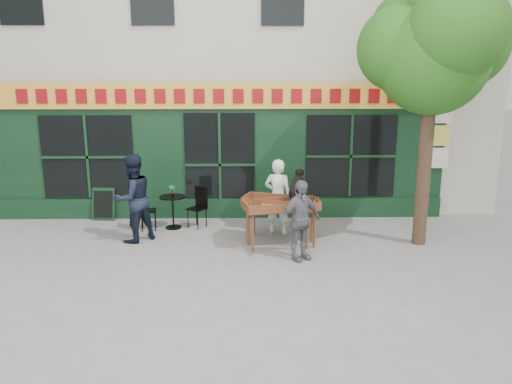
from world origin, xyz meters
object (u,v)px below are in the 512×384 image
at_px(man_right, 300,220).
at_px(bistro_table, 173,206).
at_px(book_cart_center, 280,205).
at_px(man_left, 133,198).
at_px(book_cart_right, 281,208).
at_px(dog, 297,184).
at_px(woman, 278,197).

bearing_deg(man_right, bistro_table, 111.05).
bearing_deg(book_cart_center, man_left, -162.90).
relative_size(man_right, man_left, 0.83).
relative_size(book_cart_right, man_right, 1.01).
height_order(dog, woman, woman).
distance_m(dog, man_left, 3.48).
height_order(woman, man_right, woman).
relative_size(book_cart_center, man_right, 1.03).
bearing_deg(bistro_table, woman, -9.45).
height_order(woman, bistro_table, woman).
relative_size(book_cart_right, man_left, 0.85).
bearing_deg(dog, book_cart_right, -127.45).
xyz_separation_m(woman, man_right, (0.31, -1.67, -0.06)).
bearing_deg(book_cart_right, man_left, 160.65).
relative_size(woman, bistro_table, 2.23).
bearing_deg(dog, bistro_table, 178.13).
xyz_separation_m(book_cart_center, bistro_table, (-2.41, 1.05, -0.28)).
distance_m(book_cart_center, dog, 0.59).
bearing_deg(man_right, book_cart_center, 75.38).
relative_size(book_cart_center, book_cart_right, 1.02).
height_order(book_cart_center, woman, woman).
height_order(man_right, man_left, man_left).
distance_m(book_cart_center, book_cart_right, 0.27).
xyz_separation_m(book_cart_center, woman, (0.00, 0.65, 0.02)).
bearing_deg(woman, dog, 136.45).
distance_m(book_cart_right, bistro_table, 2.77).
bearing_deg(woman, book_cart_right, 110.69).
xyz_separation_m(woman, man_left, (-3.11, -0.50, 0.10)).
bearing_deg(man_left, bistro_table, -171.94).
bearing_deg(book_cart_right, bistro_table, 139.72).
relative_size(dog, bistro_table, 0.79).
distance_m(book_cart_right, man_right, 0.81).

